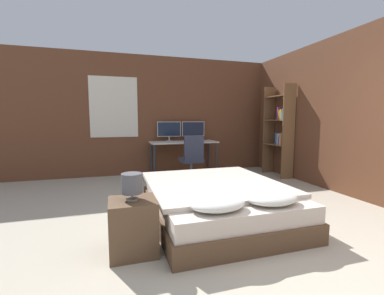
{
  "coord_description": "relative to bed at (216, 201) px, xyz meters",
  "views": [
    {
      "loc": [
        -1.6,
        -1.6,
        1.27
      ],
      "look_at": [
        -0.23,
        2.89,
        0.75
      ],
      "focal_mm": 24.0,
      "sensor_mm": 36.0,
      "label": 1
    }
  ],
  "objects": [
    {
      "name": "ground_plane",
      "position": [
        0.37,
        -1.35,
        -0.23
      ],
      "size": [
        20.0,
        20.0,
        0.0
      ],
      "primitive_type": "plane",
      "color": "#B2A893"
    },
    {
      "name": "wall_back",
      "position": [
        0.35,
        3.03,
        1.12
      ],
      "size": [
        12.0,
        0.08,
        2.7
      ],
      "color": "brown",
      "rests_on": "ground_plane"
    },
    {
      "name": "wall_side_right",
      "position": [
        2.48,
        0.15,
        1.12
      ],
      "size": [
        0.06,
        12.0,
        2.7
      ],
      "color": "brown",
      "rests_on": "ground_plane"
    },
    {
      "name": "bed",
      "position": [
        0.0,
        0.0,
        0.0
      ],
      "size": [
        1.65,
        2.04,
        0.53
      ],
      "color": "brown",
      "rests_on": "ground_plane"
    },
    {
      "name": "nightstand",
      "position": [
        -1.08,
        -0.56,
        0.03
      ],
      "size": [
        0.44,
        0.4,
        0.52
      ],
      "color": "brown",
      "rests_on": "ground_plane"
    },
    {
      "name": "bedside_lamp",
      "position": [
        -1.08,
        -0.56,
        0.44
      ],
      "size": [
        0.19,
        0.19,
        0.25
      ],
      "color": "gray",
      "rests_on": "nightstand"
    },
    {
      "name": "desk",
      "position": [
        0.28,
        2.66,
        0.44
      ],
      "size": [
        1.51,
        0.6,
        0.77
      ],
      "color": "beige",
      "rests_on": "ground_plane"
    },
    {
      "name": "monitor_left",
      "position": [
        -0.01,
        2.86,
        0.8
      ],
      "size": [
        0.55,
        0.16,
        0.45
      ],
      "color": "#B7B7BC",
      "rests_on": "desk"
    },
    {
      "name": "monitor_right",
      "position": [
        0.57,
        2.86,
        0.8
      ],
      "size": [
        0.55,
        0.16,
        0.45
      ],
      "color": "#B7B7BC",
      "rests_on": "desk"
    },
    {
      "name": "keyboard",
      "position": [
        0.28,
        2.46,
        0.55
      ],
      "size": [
        0.38,
        0.13,
        0.02
      ],
      "color": "#B7B7BC",
      "rests_on": "desk"
    },
    {
      "name": "computer_mouse",
      "position": [
        0.56,
        2.46,
        0.56
      ],
      "size": [
        0.07,
        0.05,
        0.04
      ],
      "color": "#B7B7BC",
      "rests_on": "desk"
    },
    {
      "name": "office_chair",
      "position": [
        0.27,
        1.96,
        0.14
      ],
      "size": [
        0.52,
        0.52,
        0.95
      ],
      "color": "black",
      "rests_on": "ground_plane"
    },
    {
      "name": "bookshelf",
      "position": [
        2.28,
        1.89,
        0.86
      ],
      "size": [
        0.3,
        0.74,
        2.01
      ],
      "color": "brown",
      "rests_on": "ground_plane"
    }
  ]
}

